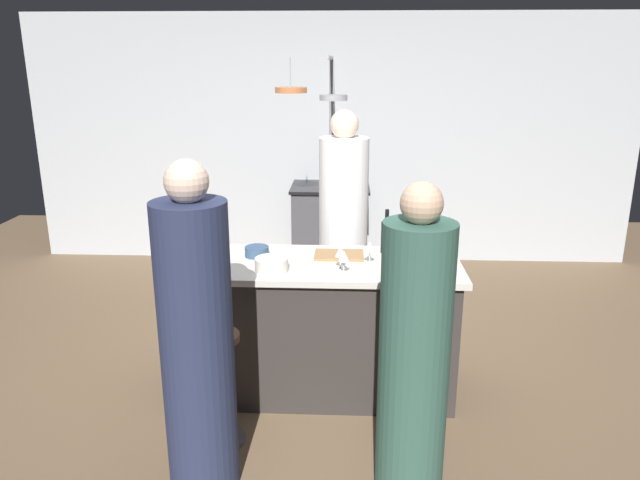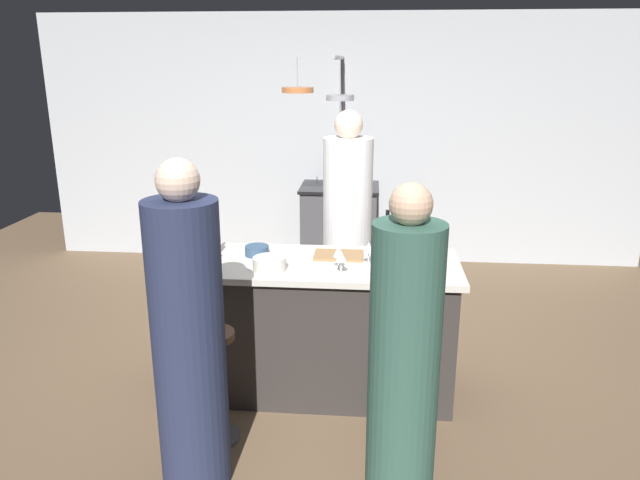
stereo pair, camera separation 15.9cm
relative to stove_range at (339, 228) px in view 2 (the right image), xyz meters
The scene contains 22 objects.
ground_plane 2.49m from the stove_range, 90.00° to the right, with size 9.00×9.00×0.00m, color brown.
back_wall 0.94m from the stove_range, 90.00° to the left, with size 6.40×0.16×2.60m, color #B2B7BC.
kitchen_island 2.45m from the stove_range, 90.00° to the right, with size 1.80×0.72×0.90m.
stove_range is the anchor object (origin of this frame).
chef 1.61m from the stove_range, 84.63° to the right, with size 0.38×0.38×1.78m.
bar_stool_left 3.12m from the stove_range, 99.97° to the right, with size 0.28×0.28×0.68m.
guest_left 3.48m from the stove_range, 99.19° to the right, with size 0.36×0.36×1.71m.
bar_stool_right 3.12m from the stove_range, 80.14° to the right, with size 0.28×0.28×0.68m.
guest_right 3.50m from the stove_range, 81.68° to the right, with size 0.34×0.34×1.62m.
overhead_pot_rack 1.27m from the stove_range, 98.78° to the right, with size 0.60×1.44×2.17m.
cutting_board 2.38m from the stove_range, 86.91° to the right, with size 0.32×0.22×0.02m, color #997047.
pepper_mill 2.75m from the stove_range, 104.30° to the right, with size 0.05×0.05×0.21m, color #382319.
wine_bottle_white 2.75m from the stove_range, 78.42° to the right, with size 0.07×0.07×0.33m.
wine_bottle_amber 2.44m from the stove_range, 73.85° to the right, with size 0.07×0.07×0.33m.
wine_bottle_dark 2.35m from the stove_range, 78.94° to the right, with size 0.07×0.07×0.30m.
wine_bottle_red 2.59m from the stove_range, 106.10° to the right, with size 0.07×0.07×0.30m.
wine_glass_by_chef 2.64m from the stove_range, 86.95° to the right, with size 0.07×0.07×0.15m.
wine_glass_near_right_guest 2.55m from the stove_range, 82.61° to the right, with size 0.07×0.07×0.15m.
wine_glass_near_left_guest 2.73m from the stove_range, 86.57° to the right, with size 0.07×0.07×0.15m.
mixing_bowl_blue 2.44m from the stove_range, 99.90° to the right, with size 0.16×0.16×0.06m, color #334C6B.
mixing_bowl_wooden 2.48m from the stove_range, 78.57° to the right, with size 0.16×0.16×0.07m, color brown.
mixing_bowl_ceramic 2.69m from the stove_range, 96.07° to the right, with size 0.20×0.20×0.08m, color silver.
Camera 2 is at (0.33, -3.60, 2.13)m, focal length 33.75 mm.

